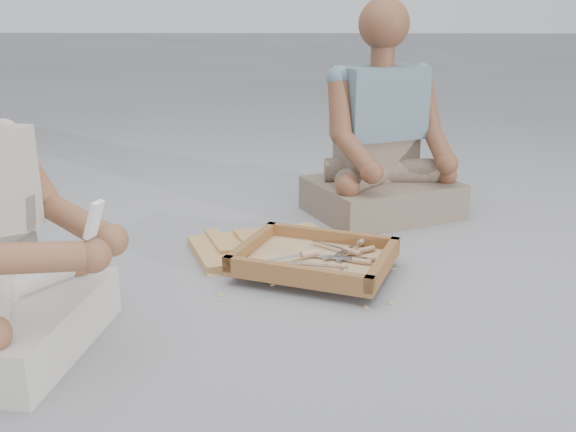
{
  "coord_description": "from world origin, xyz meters",
  "views": [
    {
      "loc": [
        -0.01,
        -1.75,
        0.91
      ],
      "look_at": [
        -0.08,
        0.18,
        0.3
      ],
      "focal_mm": 40.0,
      "sensor_mm": 36.0,
      "label": 1
    }
  ],
  "objects": [
    {
      "name": "ground",
      "position": [
        0.0,
        0.0,
        0.0
      ],
      "size": [
        60.0,
        60.0,
        0.0
      ],
      "primitive_type": "plane",
      "color": "gray",
      "rests_on": "ground"
    },
    {
      "name": "carved_panel",
      "position": [
        -0.19,
        0.65,
        0.02
      ],
      "size": [
        0.65,
        0.54,
        0.04
      ],
      "primitive_type": "cube",
      "rotation": [
        0.0,
        0.0,
        0.38
      ],
      "color": "#9B673C",
      "rests_on": "ground"
    },
    {
      "name": "tool_tray",
      "position": [
        0.01,
        0.42,
        0.06
      ],
      "size": [
        0.64,
        0.58,
        0.07
      ],
      "rotation": [
        0.0,
        0.0,
        -0.33
      ],
      "color": "brown",
      "rests_on": "carved_panel"
    },
    {
      "name": "chisel_0",
      "position": [
        0.16,
        0.38,
        0.07
      ],
      "size": [
        0.21,
        0.09,
        0.02
      ],
      "rotation": [
        0.0,
        0.0,
        -0.32
      ],
      "color": "silver",
      "rests_on": "tool_tray"
    },
    {
      "name": "chisel_1",
      "position": [
        0.18,
        0.48,
        0.07
      ],
      "size": [
        0.2,
        0.13,
        0.02
      ],
      "rotation": [
        0.0,
        0.0,
        0.54
      ],
      "color": "silver",
      "rests_on": "tool_tray"
    },
    {
      "name": "chisel_2",
      "position": [
        -0.03,
        0.42,
        0.08
      ],
      "size": [
        0.2,
        0.12,
        0.02
      ],
      "rotation": [
        0.0,
        0.0,
        0.52
      ],
      "color": "silver",
      "rests_on": "tool_tray"
    },
    {
      "name": "chisel_3",
      "position": [
        0.13,
        0.47,
        0.08
      ],
      "size": [
        0.19,
        0.15,
        0.02
      ],
      "rotation": [
        0.0,
        0.0,
        -0.65
      ],
      "color": "silver",
      "rests_on": "tool_tray"
    },
    {
      "name": "chisel_4",
      "position": [
        0.12,
        0.28,
        0.07
      ],
      "size": [
        0.06,
        0.22,
        0.02
      ],
      "rotation": [
        0.0,
        0.0,
        -1.37
      ],
      "color": "silver",
      "rests_on": "tool_tray"
    },
    {
      "name": "chisel_5",
      "position": [
        0.19,
        0.55,
        0.08
      ],
      "size": [
        0.14,
        0.19,
        0.02
      ],
      "rotation": [
        0.0,
        0.0,
        0.95
      ],
      "color": "silver",
      "rests_on": "tool_tray"
    },
    {
      "name": "chisel_6",
      "position": [
        0.07,
        0.34,
        0.07
      ],
      "size": [
        0.22,
        0.06,
        0.02
      ],
      "rotation": [
        0.0,
        0.0,
        -0.19
      ],
      "color": "silver",
      "rests_on": "tool_tray"
    },
    {
      "name": "chisel_7",
      "position": [
        0.21,
        0.4,
        0.07
      ],
      "size": [
        0.22,
        0.04,
        0.02
      ],
      "rotation": [
        0.0,
        0.0,
        -0.1
      ],
      "color": "silver",
      "rests_on": "tool_tray"
    },
    {
      "name": "wood_chip_0",
      "position": [
        0.14,
        0.37,
        0.0
      ],
      "size": [
        0.02,
        0.02,
        0.0
      ],
      "primitive_type": "cube",
      "rotation": [
        0.0,
        0.0,
        2.76
      ],
      "color": "tan",
      "rests_on": "ground"
    },
    {
      "name": "wood_chip_1",
      "position": [
        0.18,
        0.15,
        0.0
      ],
      "size": [
        0.02,
        0.02,
        0.0
      ],
      "primitive_type": "cube",
      "rotation": [
        0.0,
        0.0,
        1.77
      ],
      "color": "tan",
      "rests_on": "ground"
    },
    {
      "name": "wood_chip_2",
      "position": [
        0.26,
        0.18,
        0.0
      ],
      "size": [
        0.02,
        0.02,
        0.0
      ],
      "primitive_type": "cube",
      "rotation": [
        0.0,
        0.0,
        1.02
      ],
      "color": "tan",
      "rests_on": "ground"
    },
    {
      "name": "wood_chip_3",
      "position": [
        0.33,
        0.63,
        0.0
      ],
      "size": [
        0.02,
        0.02,
        0.0
      ],
      "primitive_type": "cube",
      "rotation": [
        0.0,
        0.0,
        0.91
      ],
      "color": "tan",
      "rests_on": "ground"
    },
    {
      "name": "wood_chip_4",
      "position": [
        -0.14,
        0.32,
        0.0
      ],
      "size": [
        0.02,
        0.02,
        0.0
      ],
      "primitive_type": "cube",
      "rotation": [
        0.0,
        0.0,
        2.06
      ],
      "color": "tan",
      "rests_on": "ground"
    },
    {
      "name": "wood_chip_5",
      "position": [
        0.3,
        0.49,
        0.0
      ],
      "size": [
        0.02,
        0.02,
        0.0
      ],
      "primitive_type": "cube",
      "rotation": [
        0.0,
        0.0,
        0.26
      ],
      "color": "tan",
      "rests_on": "ground"
    },
    {
      "name": "wood_chip_6",
      "position": [
        0.03,
        0.61,
        0.0
      ],
      "size": [
        0.02,
        0.02,
        0.0
      ],
      "primitive_type": "cube",
      "rotation": [
        0.0,
        0.0,
        2.26
      ],
      "color": "tan",
      "rests_on": "ground"
    },
    {
      "name": "wood_chip_7",
      "position": [
        -0.31,
        0.22,
        0.0
      ],
      "size": [
        0.02,
        0.02,
        0.0
      ],
      "primitive_type": "cube",
      "rotation": [
        0.0,
        0.0,
        1.14
      ],
      "color": "tan",
      "rests_on": "ground"
    },
    {
      "name": "wood_chip_8",
      "position": [
        0.11,
        0.41,
        0.0
      ],
      "size": [
        0.02,
        0.02,
        0.0
      ],
      "primitive_type": "cube",
      "rotation": [
        0.0,
        0.0,
        2.66
      ],
      "color": "tan",
      "rests_on": "ground"
    },
    {
      "name": "wood_chip_9",
      "position": [
        -0.26,
        0.6,
        0.0
      ],
      "size": [
        0.02,
        0.02,
        0.0
      ],
      "primitive_type": "cube",
      "rotation": [
        0.0,
        0.0,
        2.45
      ],
      "color": "tan",
      "rests_on": "ground"
    },
    {
      "name": "companion",
      "position": [
        0.32,
        1.19,
        0.33
      ],
      "size": [
        0.78,
        0.73,
        0.98
      ],
      "rotation": [
        0.0,
        0.0,
        3.61
      ],
      "color": "#7F6B5B",
      "rests_on": "ground"
    },
    {
      "name": "mobile_phone",
      "position": [
        -0.55,
        -0.24,
        0.42
      ],
      "size": [
        0.06,
        0.05,
        0.1
      ],
      "rotation": [
        -0.35,
        0.0,
        -1.85
      ],
      "color": "silver",
      "rests_on": "craftsman"
    }
  ]
}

